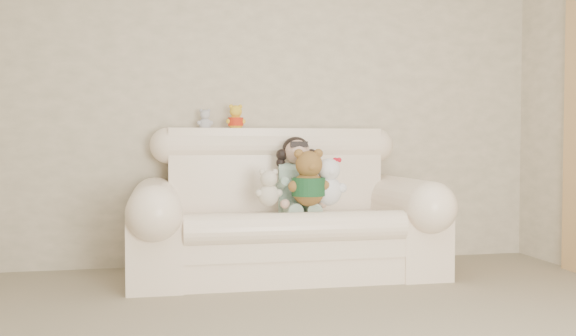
{
  "coord_description": "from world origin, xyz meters",
  "views": [
    {
      "loc": [
        -0.7,
        -2.27,
        0.92
      ],
      "look_at": [
        0.15,
        1.9,
        0.75
      ],
      "focal_mm": 39.57,
      "sensor_mm": 36.0,
      "label": 1
    }
  ],
  "objects_px": {
    "sofa": "(285,201)",
    "cream_teddy": "(269,184)",
    "white_cat": "(328,176)",
    "seated_child": "(297,174)",
    "brown_teddy": "(309,172)"
  },
  "relations": [
    {
      "from": "sofa",
      "to": "cream_teddy",
      "type": "distance_m",
      "value": 0.22
    },
    {
      "from": "sofa",
      "to": "white_cat",
      "type": "relative_size",
      "value": 5.46
    },
    {
      "from": "cream_teddy",
      "to": "sofa",
      "type": "bearing_deg",
      "value": 44.24
    },
    {
      "from": "seated_child",
      "to": "white_cat",
      "type": "bearing_deg",
      "value": -45.39
    },
    {
      "from": "white_cat",
      "to": "cream_teddy",
      "type": "xyz_separation_m",
      "value": [
        -0.4,
        0.03,
        -0.05
      ]
    },
    {
      "from": "seated_child",
      "to": "sofa",
      "type": "bearing_deg",
      "value": -133.79
    },
    {
      "from": "seated_child",
      "to": "brown_teddy",
      "type": "bearing_deg",
      "value": -76.58
    },
    {
      "from": "seated_child",
      "to": "brown_teddy",
      "type": "relative_size",
      "value": 1.24
    },
    {
      "from": "white_cat",
      "to": "cream_teddy",
      "type": "relative_size",
      "value": 1.33
    },
    {
      "from": "seated_child",
      "to": "white_cat",
      "type": "distance_m",
      "value": 0.28
    },
    {
      "from": "seated_child",
      "to": "cream_teddy",
      "type": "height_order",
      "value": "seated_child"
    },
    {
      "from": "seated_child",
      "to": "cream_teddy",
      "type": "xyz_separation_m",
      "value": [
        -0.24,
        -0.19,
        -0.05
      ]
    },
    {
      "from": "white_cat",
      "to": "brown_teddy",
      "type": "bearing_deg",
      "value": 172.11
    },
    {
      "from": "sofa",
      "to": "seated_child",
      "type": "distance_m",
      "value": 0.22
    },
    {
      "from": "cream_teddy",
      "to": "white_cat",
      "type": "bearing_deg",
      "value": -0.06
    }
  ]
}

